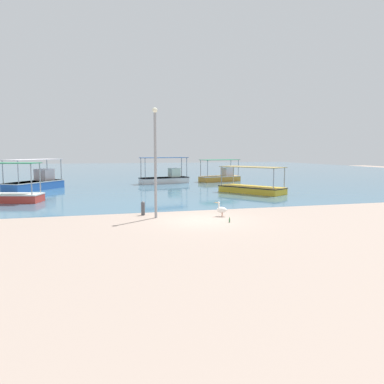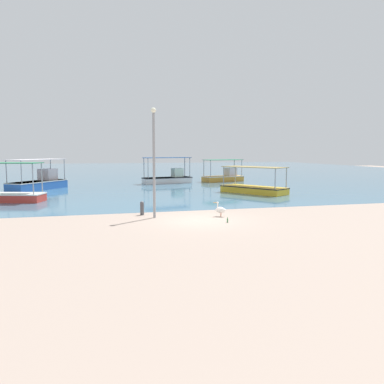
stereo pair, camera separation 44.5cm
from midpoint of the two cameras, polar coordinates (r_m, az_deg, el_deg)
The scene contains 11 objects.
ground at distance 19.16m, azimuth 0.66°, elevation -4.29°, with size 120.00×120.00×0.00m, color gray.
harbor_water at distance 66.41m, azimuth -10.76°, elevation 3.12°, with size 110.00×90.00×0.00m, color #3F6B86.
fishing_boat_center at distance 41.08m, azimuth -4.35°, elevation 2.20°, with size 5.62×2.71×2.82m.
fishing_boat_near_left at distance 28.86m, azimuth -26.98°, elevation -0.39°, with size 5.15×2.95×2.71m.
fishing_boat_far_right at distance 31.72m, azimuth 8.70°, elevation 0.66°, with size 4.69×5.80×2.21m.
fishing_boat_far_left at distance 43.61m, azimuth 4.11°, elevation 2.41°, with size 5.02×2.88×2.52m.
fishing_boat_outer at distance 37.02m, azimuth -23.01°, elevation 1.37°, with size 4.99×5.89×2.77m.
pelican at distance 20.19m, azimuth 3.90°, elevation -2.68°, with size 0.69×0.60×0.80m.
lamp_post at distance 19.62m, azimuth -6.27°, elevation 5.39°, with size 0.28×0.28×5.73m.
mooring_bollard at distance 20.74m, azimuth -8.09°, elevation -2.39°, with size 0.22×0.22×0.77m.
glass_bottle at distance 18.57m, azimuth 5.05°, elevation -4.32°, with size 0.07×0.07×0.27m.
Camera 1 is at (-5.37, -18.06, 3.51)m, focal length 35.00 mm.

